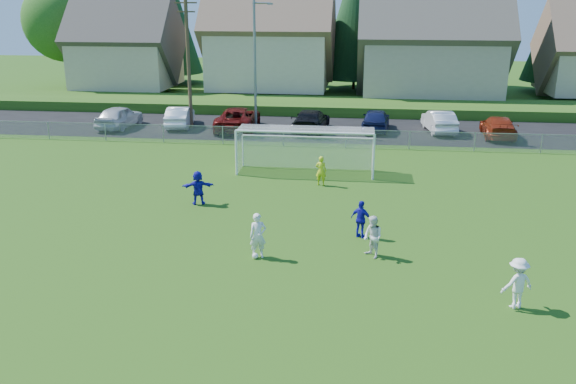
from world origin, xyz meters
name	(u,v)px	position (x,y,z in m)	size (l,w,h in m)	color
ground	(256,316)	(0.00, 0.00, 0.00)	(160.00, 160.00, 0.00)	#193D0C
asphalt_lot	(320,129)	(0.00, 27.50, 0.01)	(60.00, 60.00, 0.00)	black
grass_embankment	(327,106)	(0.00, 35.00, 0.40)	(70.00, 6.00, 0.80)	#1E420F
soccer_ball	(255,256)	(-0.76, 4.21, 0.11)	(0.22, 0.22, 0.22)	white
player_white_a	(258,236)	(-0.67, 4.35, 0.85)	(0.62, 0.41, 1.70)	silver
player_white_b	(373,237)	(3.52, 4.87, 0.80)	(0.78, 0.60, 1.60)	silver
player_white_c	(518,283)	(7.90, 1.55, 0.82)	(1.06, 0.61, 1.64)	silver
player_blue_a	(361,219)	(3.08, 6.78, 0.77)	(0.90, 0.37, 1.53)	#1611A8
player_blue_b	(198,188)	(-4.44, 10.02, 0.80)	(1.48, 0.47, 1.59)	#1611A8
goalkeeper	(321,171)	(1.00, 13.65, 0.77)	(0.56, 0.37, 1.53)	#C0D118
car_a	(119,117)	(-14.70, 26.21, 0.82)	(1.93, 4.79, 1.63)	#B0B3B9
car_b	(180,117)	(-10.39, 27.11, 0.75)	(1.60, 4.57, 1.51)	white
car_c	(238,118)	(-5.91, 26.55, 0.82)	(2.73, 5.93, 1.65)	#510B09
car_d	(311,120)	(-0.63, 26.67, 0.78)	(2.19, 5.39, 1.56)	black
car_e	(376,120)	(3.97, 27.49, 0.79)	(1.87, 4.64, 1.58)	#11173D
car_f	(439,121)	(8.44, 27.56, 0.77)	(1.63, 4.68, 1.54)	silver
car_g	(498,127)	(12.25, 26.27, 0.72)	(2.02, 4.97, 1.44)	maroon
soccer_goal	(306,143)	(0.00, 16.05, 1.63)	(7.42, 1.90, 2.50)	white
chainlink_fence	(314,137)	(0.00, 22.00, 0.63)	(52.06, 0.06, 1.20)	gray
streetlight	(256,63)	(-4.45, 26.00, 4.84)	(1.38, 0.18, 9.00)	slate
utility_pole	(188,56)	(-9.50, 27.00, 5.15)	(1.60, 0.26, 10.00)	#473321
houses_row	(355,18)	(1.97, 42.46, 7.33)	(53.90, 11.45, 13.27)	tan
tree_row	(346,20)	(1.04, 48.74, 6.91)	(65.98, 12.36, 13.80)	#382616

